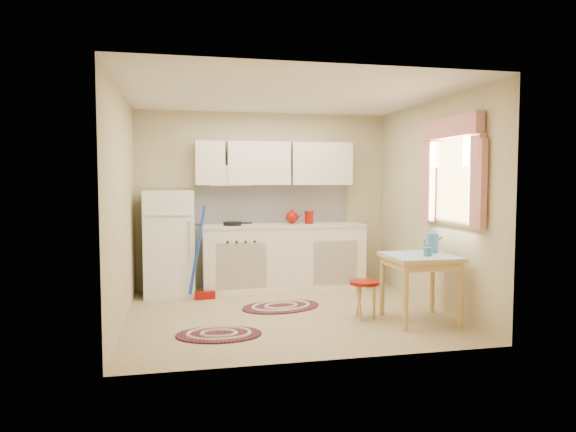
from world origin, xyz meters
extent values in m
plane|color=tan|center=(0.00, 0.00, 0.00)|extent=(3.60, 3.60, 0.00)
cube|color=silver|center=(0.00, 0.00, 2.50)|extent=(3.60, 3.20, 0.04)
cube|color=tan|center=(0.00, 1.60, 1.25)|extent=(3.60, 0.04, 2.50)
cube|color=tan|center=(0.00, -1.60, 1.25)|extent=(3.60, 0.04, 2.50)
cube|color=tan|center=(-1.80, 0.00, 1.25)|extent=(0.04, 3.20, 2.50)
cube|color=tan|center=(1.80, 0.00, 1.25)|extent=(0.04, 3.20, 2.50)
cube|color=white|center=(0.12, 1.59, 1.20)|extent=(2.25, 0.03, 0.55)
cube|color=white|center=(0.12, 1.44, 1.77)|extent=(2.25, 0.33, 0.60)
cube|color=white|center=(1.78, -0.55, 1.55)|extent=(0.04, 0.85, 0.95)
cube|color=white|center=(-1.34, 1.25, 0.70)|extent=(0.65, 0.60, 1.40)
cube|color=white|center=(0.22, 1.30, 0.44)|extent=(2.25, 0.60, 0.88)
cube|color=silver|center=(0.22, 1.30, 0.90)|extent=(2.27, 0.62, 0.04)
cylinder|color=black|center=(-0.49, 1.25, 0.94)|extent=(0.25, 0.25, 0.05)
cylinder|color=#8C0C05|center=(0.60, 1.30, 1.00)|extent=(0.13, 0.13, 0.16)
cube|color=#DEB86F|center=(1.35, -0.63, 0.36)|extent=(0.72, 0.72, 0.72)
cylinder|color=#8C0C05|center=(0.80, -0.40, 0.21)|extent=(0.39, 0.39, 0.42)
cylinder|color=teal|center=(1.38, -0.73, 0.77)|extent=(0.11, 0.11, 0.10)
camera|label=1|loc=(-1.19, -5.72, 1.54)|focal=32.00mm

